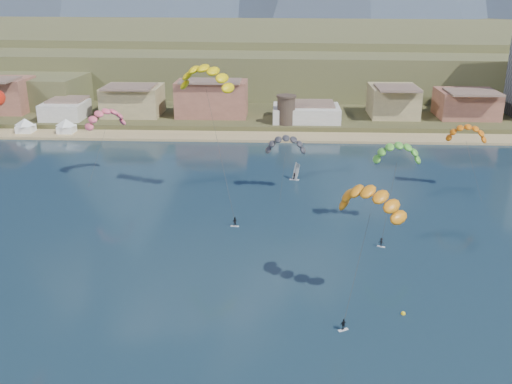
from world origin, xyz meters
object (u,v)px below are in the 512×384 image
kitesurfer_green (398,150)px  buoy (403,314)px  kitesurfer_orange (371,196)px  kitesurfer_yellow (206,74)px  windsurfer (295,175)px  watchtower (286,110)px

kitesurfer_green → buoy: 32.78m
kitesurfer_green → kitesurfer_orange: bearing=-107.7°
kitesurfer_yellow → windsurfer: size_ratio=7.78×
kitesurfer_green → windsurfer: (-16.81, 25.73, -13.01)m
kitesurfer_yellow → kitesurfer_green: 38.34m
windsurfer → kitesurfer_green: bearing=-56.9°
kitesurfer_yellow → kitesurfer_orange: kitesurfer_yellow is taller
watchtower → kitesurfer_green: (18.76, -71.48, 7.84)m
buoy → windsurfer: bearing=103.6°
kitesurfer_orange → windsurfer: size_ratio=4.80×
kitesurfer_orange → windsurfer: bearing=99.8°
kitesurfer_yellow → windsurfer: bearing=35.6°
kitesurfer_yellow → kitesurfer_green: bearing=-20.9°
watchtower → kitesurfer_green: 74.31m
kitesurfer_orange → kitesurfer_green: 26.43m
kitesurfer_orange → buoy: (4.55, -4.22, -14.87)m
kitesurfer_yellow → kitesurfer_green: kitesurfer_yellow is taller
kitesurfer_yellow → kitesurfer_green: size_ratio=1.72×
watchtower → kitesurfer_yellow: kitesurfer_yellow is taller
kitesurfer_orange → kitesurfer_yellow: bearing=124.5°
watchtower → kitesurfer_yellow: (-15.60, -58.33, 18.60)m
windsurfer → kitesurfer_orange: bearing=-80.2°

